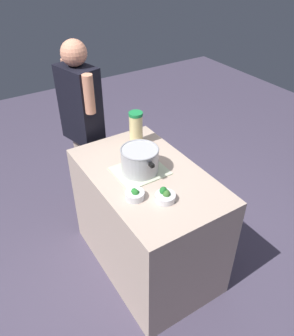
# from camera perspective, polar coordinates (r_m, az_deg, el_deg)

# --- Properties ---
(ground_plane) EXTENTS (8.00, 8.00, 0.00)m
(ground_plane) POSITION_cam_1_polar(r_m,az_deg,el_deg) (2.95, -0.00, -15.22)
(ground_plane) COLOR #4B4359
(counter_slab) EXTENTS (1.18, 0.72, 0.91)m
(counter_slab) POSITION_cam_1_polar(r_m,az_deg,el_deg) (2.62, -0.00, -8.97)
(counter_slab) COLOR #BFA695
(counter_slab) RESTS_ON ground_plane
(dish_cloth) EXTENTS (0.30, 0.35, 0.01)m
(dish_cloth) POSITION_cam_1_polar(r_m,az_deg,el_deg) (2.34, -1.21, -0.50)
(dish_cloth) COLOR beige
(dish_cloth) RESTS_ON counter_slab
(cooking_pot) EXTENTS (0.33, 0.26, 0.18)m
(cooking_pot) POSITION_cam_1_polar(r_m,az_deg,el_deg) (2.29, -1.24, 1.44)
(cooking_pot) COLOR #B7B7BC
(cooking_pot) RESTS_ON dish_cloth
(lemonade_pitcher) EXTENTS (0.11, 0.11, 0.27)m
(lemonade_pitcher) POSITION_cam_1_polar(r_m,az_deg,el_deg) (2.59, -1.88, 6.76)
(lemonade_pitcher) COLOR #F0D991
(lemonade_pitcher) RESTS_ON counter_slab
(broccoli_bowl_front) EXTENTS (0.12, 0.12, 0.07)m
(broccoli_bowl_front) POSITION_cam_1_polar(r_m,az_deg,el_deg) (2.11, -2.07, -4.52)
(broccoli_bowl_front) COLOR silver
(broccoli_bowl_front) RESTS_ON counter_slab
(broccoli_bowl_center) EXTENTS (0.13, 0.13, 0.08)m
(broccoli_bowl_center) POSITION_cam_1_polar(r_m,az_deg,el_deg) (2.10, 3.11, -4.73)
(broccoli_bowl_center) COLOR silver
(broccoli_bowl_center) RESTS_ON counter_slab
(person_cook) EXTENTS (0.50, 0.28, 1.64)m
(person_cook) POSITION_cam_1_polar(r_m,az_deg,el_deg) (2.93, -10.76, 6.67)
(person_cook) COLOR tan
(person_cook) RESTS_ON ground_plane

